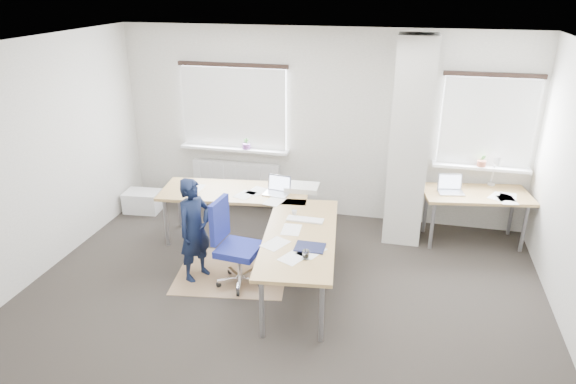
% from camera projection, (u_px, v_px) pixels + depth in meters
% --- Properties ---
extents(ground, '(6.00, 6.00, 0.00)m').
position_uv_depth(ground, '(278.00, 302.00, 5.83)').
color(ground, black).
rests_on(ground, ground).
extents(room_shell, '(6.04, 5.04, 2.82)m').
position_uv_depth(room_shell, '(304.00, 144.00, 5.53)').
color(room_shell, '#B8B3A8').
rests_on(room_shell, ground).
extents(floor_mat, '(1.50, 1.32, 0.01)m').
position_uv_depth(floor_mat, '(233.00, 272.00, 6.42)').
color(floor_mat, '#997653').
rests_on(floor_mat, ground).
extents(white_crate, '(0.57, 0.42, 0.32)m').
position_uv_depth(white_crate, '(143.00, 201.00, 8.06)').
color(white_crate, white).
rests_on(white_crate, ground).
extents(desk_main, '(2.70, 2.63, 0.96)m').
position_uv_depth(desk_main, '(268.00, 213.00, 6.41)').
color(desk_main, olive).
rests_on(desk_main, ground).
extents(desk_side, '(1.50, 0.92, 1.22)m').
position_uv_depth(desk_side, '(476.00, 196.00, 6.93)').
color(desk_side, olive).
rests_on(desk_side, ground).
extents(task_chair, '(0.58, 0.58, 1.07)m').
position_uv_depth(task_chair, '(236.00, 262.00, 6.08)').
color(task_chair, navy).
rests_on(task_chair, ground).
extents(person, '(0.48, 0.56, 1.29)m').
position_uv_depth(person, '(195.00, 230.00, 6.09)').
color(person, black).
rests_on(person, ground).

